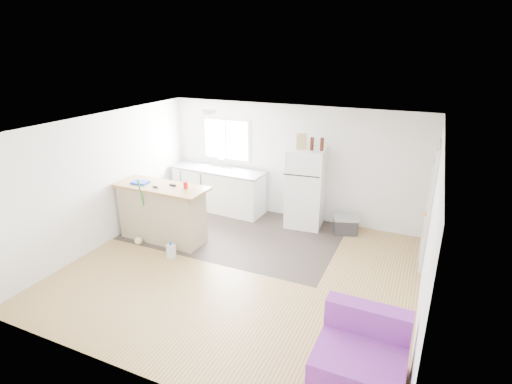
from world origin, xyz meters
TOP-DOWN VIEW (x-y plane):
  - room at (0.00, 0.00)m, footprint 5.51×5.01m
  - vinyl_zone at (-0.73, 1.25)m, footprint 4.05×2.50m
  - window at (-1.55, 2.49)m, footprint 1.18×0.06m
  - interior_door at (2.72, 1.55)m, footprint 0.11×0.92m
  - ceiling_fixture at (-1.20, 1.20)m, footprint 0.30×0.30m
  - kitchen_cabinets at (-1.60, 2.17)m, footprint 2.18×0.79m
  - peninsula at (-1.84, 0.42)m, footprint 1.79×0.72m
  - refrigerator at (0.42, 2.15)m, footprint 0.77×0.74m
  - cooler at (1.29, 2.09)m, footprint 0.55×0.45m
  - purple_seat at (2.23, -1.53)m, footprint 0.96×0.90m
  - cleaner_jug at (-1.29, -0.12)m, footprint 0.15×0.11m
  - mop at (-2.12, 0.08)m, footprint 0.26×0.37m
  - red_cup at (-1.32, 0.48)m, footprint 0.09×0.09m
  - blue_tray at (-2.25, 0.37)m, footprint 0.32×0.24m
  - tool_a at (-1.61, 0.51)m, footprint 0.15×0.08m
  - tool_b at (-1.84, 0.29)m, footprint 0.11×0.06m
  - cardboard_box at (0.32, 2.06)m, footprint 0.22×0.17m
  - bottle_left at (0.53, 2.07)m, footprint 0.09×0.09m
  - bottle_right at (0.72, 2.10)m, footprint 0.09×0.09m

SIDE VIEW (x-z plane):
  - vinyl_zone at x=-0.73m, z-range 0.00..0.00m
  - cleaner_jug at x=-1.29m, z-range -0.02..0.28m
  - cooler at x=1.29m, z-range 0.00..0.36m
  - mop at x=-2.12m, z-range -0.43..0.89m
  - purple_seat at x=2.23m, z-range -0.11..0.68m
  - kitchen_cabinets at x=-1.60m, z-range -0.13..1.11m
  - peninsula at x=-1.84m, z-range 0.01..1.10m
  - refrigerator at x=0.42m, z-range 0.00..1.62m
  - interior_door at x=2.72m, z-range -0.03..2.07m
  - tool_b at x=-1.84m, z-range 1.09..1.12m
  - tool_a at x=-1.61m, z-range 1.09..1.12m
  - blue_tray at x=-2.25m, z-range 1.09..1.13m
  - red_cup at x=-1.32m, z-range 1.09..1.21m
  - room at x=0.00m, z-range -0.01..2.41m
  - window at x=-1.55m, z-range 1.06..2.04m
  - bottle_left at x=0.53m, z-range 1.62..1.87m
  - bottle_right at x=0.72m, z-range 1.62..1.87m
  - cardboard_box at x=0.32m, z-range 1.62..1.92m
  - ceiling_fixture at x=-1.20m, z-range 2.32..2.40m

